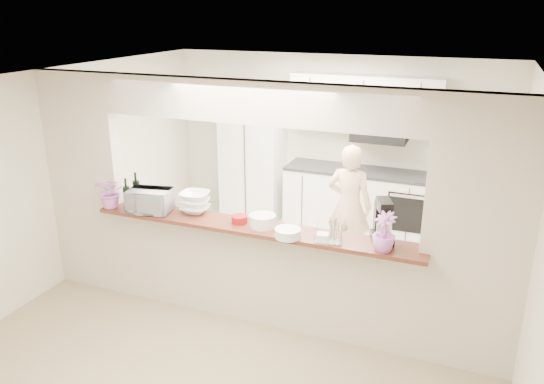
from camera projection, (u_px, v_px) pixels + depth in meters
The scene contains 19 objects.
floor at pixel (256, 318), 5.62m from camera, with size 6.00×6.00×0.00m, color tan.
tile_overlay at pixel (302, 257), 6.98m from camera, with size 5.00×2.90×0.01m, color silver.
partition at pixel (254, 186), 5.13m from camera, with size 5.00×0.15×2.50m.
bar_counter at pixel (255, 270), 5.43m from camera, with size 3.40×0.38×1.09m.
kitchen_cabinets at pixel (317, 162), 7.75m from camera, with size 3.15×0.62×2.25m.
refrigerator at pixel (478, 190), 6.95m from camera, with size 0.75×0.70×1.70m, color #A4A4A9.
flower_left at pixel (111, 192), 5.63m from camera, with size 0.32×0.27×0.35m, color #E378D1.
wine_bottle_a at pixel (137, 192), 5.72m from camera, with size 0.07×0.07×0.37m.
wine_bottle_b at pixel (127, 198), 5.57m from camera, with size 0.07×0.07×0.35m.
toaster_oven at pixel (150, 201), 5.54m from camera, with size 0.44×0.30×0.24m, color #B9BABF.
serving_bowls at pixel (195, 203), 5.51m from camera, with size 0.30×0.30×0.22m, color white.
plate_stack_a at pixel (263, 221), 5.18m from camera, with size 0.26×0.26×0.12m.
plate_stack_b at pixel (288, 233), 4.93m from camera, with size 0.25×0.25×0.09m.
red_bowl at pixel (240, 219), 5.28m from camera, with size 0.16×0.16×0.07m, color maroon.
tan_bowl at pixel (262, 219), 5.30m from camera, with size 0.14×0.14×0.06m, color beige.
utensil_caddy at pixel (329, 232), 4.82m from camera, with size 0.27×0.18×0.24m.
stand_mixer at pixel (382, 222), 4.82m from camera, with size 0.27×0.32×0.41m.
flower_right at pixel (384, 232), 4.62m from camera, with size 0.20×0.20×0.36m, color #9E60B3.
person at pixel (349, 207), 6.58m from camera, with size 0.57×0.37×1.56m, color beige.
Camera 1 is at (1.96, -4.45, 3.13)m, focal length 35.00 mm.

